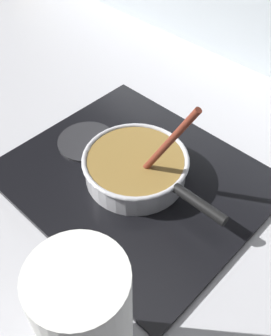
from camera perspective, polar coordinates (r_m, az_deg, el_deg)
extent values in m
cube|color=#B7B7BC|center=(0.90, -12.65, -6.30)|extent=(2.40, 1.60, 0.04)
cube|color=black|center=(0.91, 0.00, -1.49)|extent=(0.56, 0.48, 0.01)
torus|color=#592D0C|center=(0.91, 0.00, -1.07)|extent=(0.16, 0.16, 0.01)
cylinder|color=#262628|center=(1.00, -7.01, 3.85)|extent=(0.15, 0.15, 0.01)
cylinder|color=silver|center=(0.89, 0.00, 0.00)|extent=(0.23, 0.23, 0.06)
cylinder|color=olive|center=(0.89, 0.00, 0.18)|extent=(0.21, 0.21, 0.05)
torus|color=silver|center=(0.87, 0.00, 1.30)|extent=(0.24, 0.24, 0.01)
cylinder|color=black|center=(0.80, 9.17, -5.10)|extent=(0.13, 0.02, 0.02)
cylinder|color=#EDD88C|center=(0.91, 1.93, 2.94)|extent=(0.03, 0.03, 0.01)
cylinder|color=beige|center=(0.89, -2.83, 1.74)|extent=(0.03, 0.03, 0.01)
cylinder|color=#EDD88C|center=(0.87, -1.38, 0.48)|extent=(0.03, 0.03, 0.01)
cylinder|color=#E5CC7A|center=(0.88, 1.18, 0.93)|extent=(0.03, 0.03, 0.01)
cylinder|color=beige|center=(0.92, -2.90, 3.29)|extent=(0.03, 0.03, 0.01)
cylinder|color=#E5CC7A|center=(0.82, -0.85, -2.89)|extent=(0.03, 0.03, 0.01)
cylinder|color=#EDD88C|center=(0.83, -3.18, -2.50)|extent=(0.03, 0.03, 0.01)
cylinder|color=maroon|center=(0.78, 4.65, 3.50)|extent=(0.12, 0.04, 0.21)
cube|color=brown|center=(0.87, 1.11, -0.34)|extent=(0.05, 0.04, 0.01)
cylinder|color=white|center=(0.59, -7.11, -21.47)|extent=(0.13, 0.13, 0.27)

